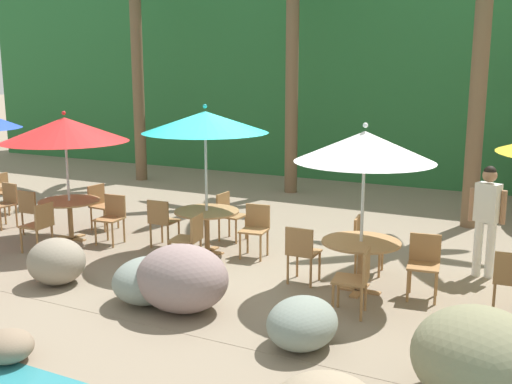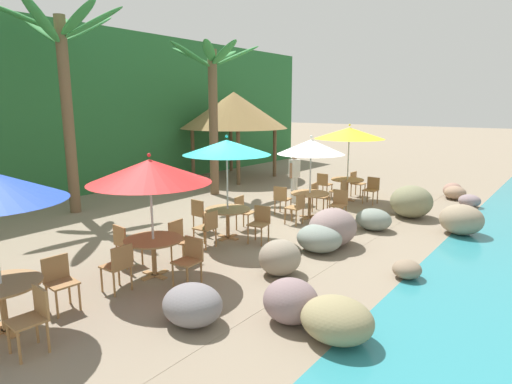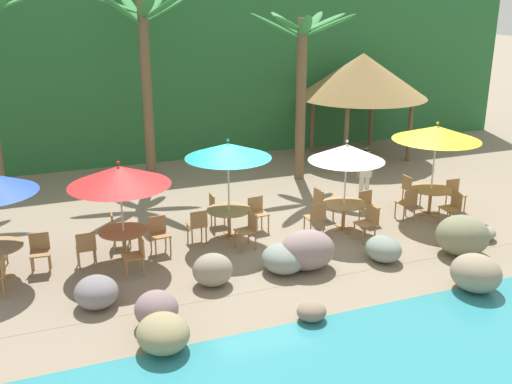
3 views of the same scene
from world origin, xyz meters
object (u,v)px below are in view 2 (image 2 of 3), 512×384
object	(u,v)px
waiter_in_white	(294,173)
chair_red_inland	(125,242)
chair_white_seaward	(317,195)
umbrella_yellow	(349,133)
umbrella_teal	(227,147)
chair_yellow_left	(340,190)
chair_red_left	(119,265)
chair_yellow_right	(372,188)
chair_yellow_inland	(324,183)
palapa_hut	(234,110)
chair_blue_right	(33,315)
umbrella_white	(311,147)
chair_white_left	(297,206)
chair_yellow_seaward	(356,182)
chair_teal_inland	(201,213)
chair_teal_right	(260,221)
chair_red_seaward	(180,238)
dining_table_blue	(1,292)
dining_table_white	(310,197)
chair_red_right	(190,258)
umbrella_red	(150,171)
palm_tree_second	(64,71)
chair_teal_seaward	(243,210)
dining_table_yellow	(347,183)
palm_tree_third	(213,90)
chair_white_inland	(282,198)
chair_white_right	(339,203)
dining_table_red	(153,245)
dining_table_teal	(228,214)
chair_teal_left	(208,226)

from	to	relation	value
waiter_in_white	chair_red_inland	bearing A→B (deg)	-176.55
chair_white_seaward	umbrella_yellow	size ratio (longest dim) A/B	0.34
umbrella_teal	chair_yellow_left	bearing A→B (deg)	-7.27
chair_red_left	chair_yellow_right	size ratio (longest dim) A/B	1.00
chair_yellow_inland	palapa_hut	xyz separation A→B (m)	(1.46, 5.31, 2.46)
chair_yellow_inland	chair_blue_right	bearing A→B (deg)	-171.70
umbrella_white	chair_yellow_left	bearing A→B (deg)	-0.05
chair_white_left	chair_yellow_seaward	world-z (taller)	same
chair_teal_inland	chair_teal_right	bearing A→B (deg)	-80.60
chair_red_seaward	chair_yellow_seaward	distance (m)	8.36
dining_table_blue	chair_yellow_right	bearing A→B (deg)	-5.01
chair_red_left	dining_table_white	bearing A→B (deg)	-0.61
dining_table_white	chair_yellow_right	xyz separation A→B (m)	(2.85, -0.70, -0.10)
umbrella_white	chair_white_seaward	xyz separation A→B (m)	(0.83, 0.21, -1.55)
chair_red_right	chair_yellow_right	bearing A→B (deg)	-0.19
chair_red_right	chair_white_seaward	bearing A→B (deg)	8.03
umbrella_red	palapa_hut	bearing A→B (deg)	32.28
umbrella_teal	palm_tree_second	xyz separation A→B (m)	(-0.81, 5.42, 1.92)
chair_teal_seaward	waiter_in_white	bearing A→B (deg)	10.21
dining_table_yellow	chair_yellow_seaward	size ratio (longest dim) A/B	1.26
chair_yellow_left	palm_tree_third	size ratio (longest dim) A/B	0.16
palm_tree_third	chair_teal_inland	bearing A→B (deg)	-141.76
palm_tree_second	palm_tree_third	world-z (taller)	palm_tree_second
dining_table_yellow	chair_yellow_left	bearing A→B (deg)	-169.70
chair_red_inland	chair_white_inland	xyz separation A→B (m)	(5.37, -0.19, 0.00)
umbrella_yellow	palm_tree_second	size ratio (longest dim) A/B	0.43
chair_white_inland	chair_white_right	xyz separation A→B (m)	(0.42, -1.66, 0.00)
umbrella_yellow	waiter_in_white	distance (m)	2.26
chair_red_left	chair_teal_inland	world-z (taller)	same
waiter_in_white	chair_teal_inland	bearing A→B (deg)	179.76
chair_teal_right	umbrella_yellow	bearing A→B (deg)	3.81
umbrella_white	palapa_hut	distance (m)	7.61
chair_yellow_inland	palapa_hut	distance (m)	6.03
dining_table_red	chair_teal_right	bearing A→B (deg)	-7.58
chair_teal_inland	chair_red_inland	bearing A→B (deg)	-170.39
dining_table_teal	chair_white_inland	bearing A→B (deg)	4.55
chair_red_right	palm_tree_second	distance (m)	7.82
chair_yellow_right	chair_yellow_seaward	bearing A→B (deg)	49.00
chair_red_inland	chair_teal_right	distance (m)	3.15
palapa_hut	dining_table_white	bearing A→B (deg)	-123.42
chair_red_seaward	chair_teal_left	size ratio (longest dim) A/B	1.00
chair_red_left	chair_white_right	world-z (taller)	same
chair_white_right	umbrella_teal	bearing A→B (deg)	155.06
umbrella_yellow	chair_yellow_left	size ratio (longest dim) A/B	2.98
chair_teal_inland	chair_yellow_seaward	bearing A→B (deg)	-10.79
chair_yellow_right	palapa_hut	world-z (taller)	palapa_hut
chair_teal_seaward	umbrella_white	xyz separation A→B (m)	(2.06, -0.81, 1.55)
chair_teal_left	dining_table_yellow	bearing A→B (deg)	-2.95
umbrella_red	chair_yellow_right	size ratio (longest dim) A/B	2.72
chair_white_left	chair_teal_seaward	bearing A→B (deg)	142.99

